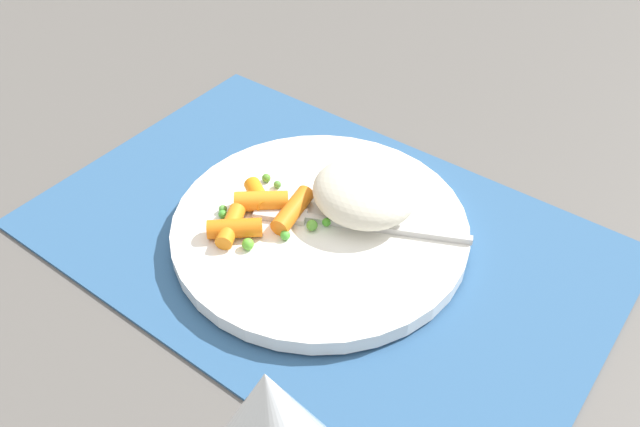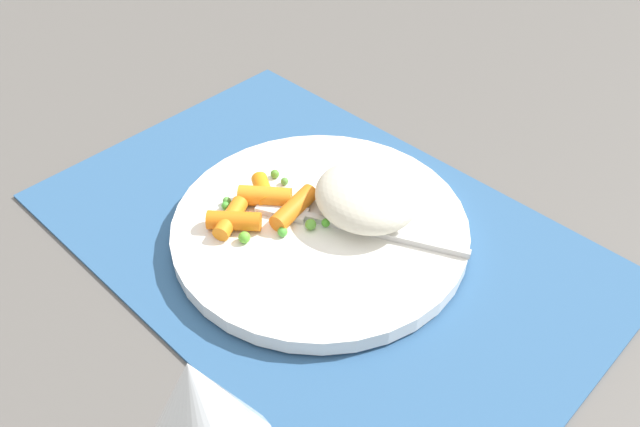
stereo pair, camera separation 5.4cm
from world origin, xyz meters
The scene contains 8 objects.
ground_plane centered at (0.00, 0.00, 0.00)m, with size 2.40×2.40×0.00m, color #565451.
placemat centered at (0.00, 0.00, 0.00)m, with size 0.49×0.32×0.01m, color #2D5684.
plate centered at (0.00, 0.00, 0.01)m, with size 0.26×0.26×0.01m, color white.
rice_mound centered at (-0.02, -0.04, 0.04)m, with size 0.09×0.08×0.04m, color beige.
carrot_portion centered at (0.04, 0.03, 0.03)m, with size 0.07×0.09×0.02m.
pea_scatter centered at (0.03, 0.03, 0.02)m, with size 0.09×0.09×0.01m.
fork centered at (-0.01, -0.01, 0.02)m, with size 0.17×0.09×0.01m.
wine_glass centered at (-0.13, 0.22, 0.12)m, with size 0.07×0.07×0.17m.
Camera 2 is at (-0.29, 0.30, 0.41)m, focal length 37.04 mm.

